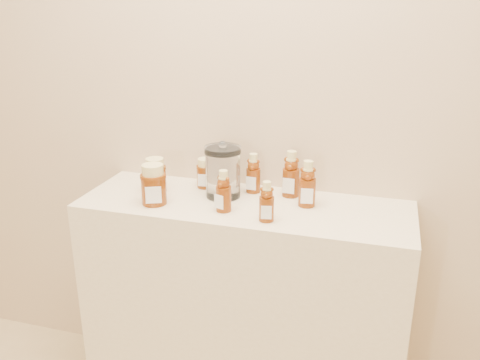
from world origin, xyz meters
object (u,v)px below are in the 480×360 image
(honey_jar_left, at_px, (155,175))
(glass_canister, at_px, (223,170))
(bear_bottle_front_left, at_px, (224,188))
(bear_bottle_back_left, at_px, (253,171))
(display_table, at_px, (244,310))

(honey_jar_left, relative_size, glass_canister, 0.63)
(bear_bottle_front_left, height_order, honey_jar_left, bear_bottle_front_left)
(bear_bottle_back_left, bearing_deg, glass_canister, -138.32)
(bear_bottle_front_left, bearing_deg, glass_canister, 128.38)
(display_table, relative_size, bear_bottle_back_left, 7.01)
(glass_canister, bearing_deg, bear_bottle_back_left, 38.50)
(bear_bottle_front_left, relative_size, honey_jar_left, 1.27)
(bear_bottle_back_left, relative_size, honey_jar_left, 1.30)
(honey_jar_left, distance_m, glass_canister, 0.27)
(display_table, relative_size, honey_jar_left, 9.13)
(display_table, height_order, bear_bottle_back_left, bear_bottle_back_left)
(bear_bottle_front_left, bearing_deg, bear_bottle_back_left, 95.41)
(bear_bottle_back_left, xyz_separation_m, bear_bottle_front_left, (-0.05, -0.21, -0.00))
(bear_bottle_front_left, distance_m, glass_canister, 0.14)
(honey_jar_left, bearing_deg, glass_canister, -3.34)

